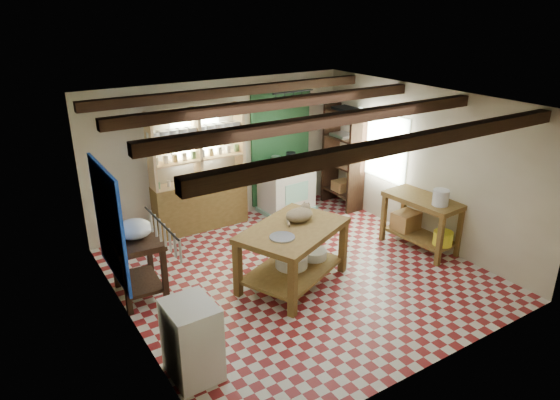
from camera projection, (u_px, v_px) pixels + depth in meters
floor at (299, 274)px, 7.58m from camera, size 5.00×5.00×0.02m
ceiling at (301, 102)px, 6.61m from camera, size 5.00×5.00×0.02m
wall_back at (222, 152)px, 9.05m from camera, size 5.00×0.04×2.60m
wall_front at (438, 267)px, 5.13m from camera, size 5.00×0.04×2.60m
wall_left at (125, 235)px, 5.85m from camera, size 0.04×5.00×2.60m
wall_right at (423, 165)px, 8.34m from camera, size 0.04×5.00×2.60m
ceiling_beams at (301, 111)px, 6.66m from camera, size 5.00×3.80×0.15m
blue_wall_patch at (109, 223)px, 6.64m from camera, size 0.04×1.40×1.60m
green_wall_patch at (281, 145)px, 9.67m from camera, size 1.30×0.04×2.30m
window_back at (195, 134)px, 8.64m from camera, size 0.90×0.02×0.80m
window_right at (381, 146)px, 9.08m from camera, size 0.02×1.30×1.20m
utensil_rail at (162, 234)px, 4.76m from camera, size 0.06×0.90×0.28m
pot_rack at (293, 101)px, 9.00m from camera, size 0.86×0.12×0.36m
shelving_unit at (199, 170)px, 8.70m from camera, size 1.70×0.34×2.20m
tall_rack at (343, 158)px, 9.75m from camera, size 0.40×0.86×2.00m
work_table at (293, 256)px, 7.18m from camera, size 1.84×1.58×0.88m
stove at (287, 188)px, 9.67m from camera, size 1.02×0.72×0.96m
prep_table at (139, 267)px, 6.86m from camera, size 0.67×0.93×0.90m
white_cabinet at (192, 340)px, 5.37m from camera, size 0.51×0.61×0.90m
right_counter at (421, 223)px, 8.21m from camera, size 0.73×1.30×0.90m
cat at (299, 215)px, 7.20m from camera, size 0.53×0.50×0.19m
steel_tray at (282, 237)px, 6.71m from camera, size 0.46×0.46×0.02m
basin_large at (292, 261)px, 7.29m from camera, size 0.63×0.63×0.17m
basin_small at (314, 254)px, 7.52m from camera, size 0.50×0.50×0.13m
kettle_left at (276, 162)px, 9.32m from camera, size 0.19×0.19×0.20m
kettle_right at (291, 158)px, 9.51m from camera, size 0.19×0.19×0.22m
enamel_bowl at (134, 229)px, 6.65m from camera, size 0.51×0.51×0.24m
white_bucket at (441, 198)px, 7.71m from camera, size 0.27×0.27×0.25m
wicker_basket at (406, 221)px, 8.46m from camera, size 0.45×0.37×0.30m
yellow_tub at (443, 238)px, 7.91m from camera, size 0.33×0.33×0.22m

